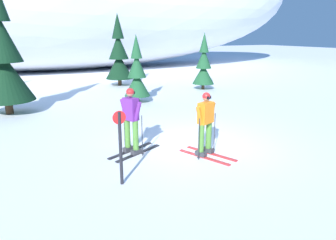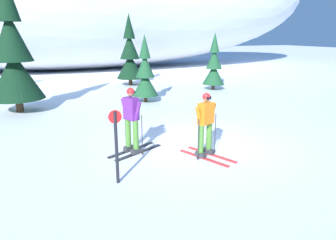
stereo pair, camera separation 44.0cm
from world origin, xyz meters
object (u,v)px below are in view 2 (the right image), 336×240
skier_purple_jacket (132,120)px  pine_tree_center (145,74)px  pine_tree_center_left (13,56)px  pine_tree_center_right (130,56)px  skier_orange_jacket (206,123)px  trail_marker_post (116,143)px  pine_tree_far_right (214,66)px

skier_purple_jacket → pine_tree_center: 6.48m
pine_tree_center_left → pine_tree_center_right: 7.84m
skier_orange_jacket → pine_tree_center: 7.02m
pine_tree_center → trail_marker_post: pine_tree_center is taller
skier_purple_jacket → skier_orange_jacket: bearing=-30.7°
skier_orange_jacket → pine_tree_center_right: pine_tree_center_right is taller
pine_tree_center_left → pine_tree_far_right: pine_tree_center_left is taller
skier_orange_jacket → pine_tree_center: (0.83, 6.95, 0.41)m
skier_orange_jacket → pine_tree_center_left: 8.66m
pine_tree_center_right → pine_tree_far_right: pine_tree_center_right is taller
pine_tree_center_right → trail_marker_post: size_ratio=2.65×
pine_tree_far_right → skier_orange_jacket: bearing=-122.8°
skier_orange_jacket → pine_tree_far_right: pine_tree_far_right is taller
pine_tree_center_right → trail_marker_post: bearing=-108.2°
pine_tree_center → pine_tree_far_right: (4.67, 1.58, 0.04)m
skier_orange_jacket → trail_marker_post: skier_orange_jacket is taller
pine_tree_center → pine_tree_far_right: pine_tree_far_right is taller
skier_purple_jacket → trail_marker_post: (-0.82, -1.57, -0.02)m
skier_orange_jacket → skier_purple_jacket: skier_purple_jacket is taller
pine_tree_center_right → pine_tree_center: bearing=-99.1°
pine_tree_center_left → skier_purple_jacket: bearing=-65.2°
skier_purple_jacket → pine_tree_far_right: bearing=46.4°
pine_tree_center_left → pine_tree_far_right: 10.18m
pine_tree_center_left → trail_marker_post: 8.19m
pine_tree_center → trail_marker_post: size_ratio=1.91×
pine_tree_far_right → trail_marker_post: size_ratio=1.97×
skier_purple_jacket → trail_marker_post: bearing=-117.7°
pine_tree_center_left → pine_tree_far_right: (10.05, 1.30, -0.94)m
trail_marker_post → pine_tree_center_right: bearing=71.8°
pine_tree_center_right → pine_tree_far_right: (3.86, -3.47, -0.46)m
skier_orange_jacket → skier_purple_jacket: bearing=149.3°
pine_tree_far_right → skier_purple_jacket: bearing=-133.6°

